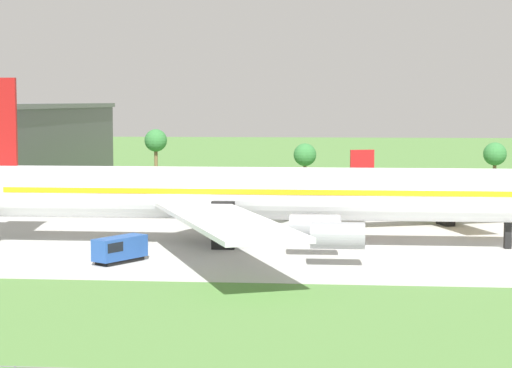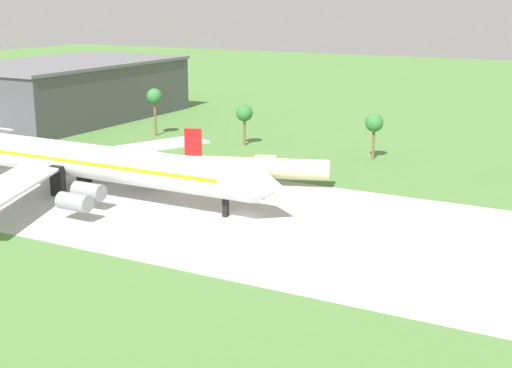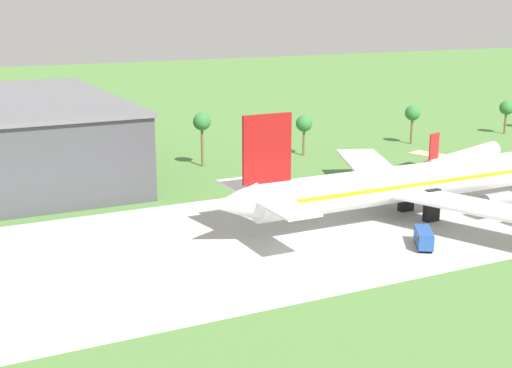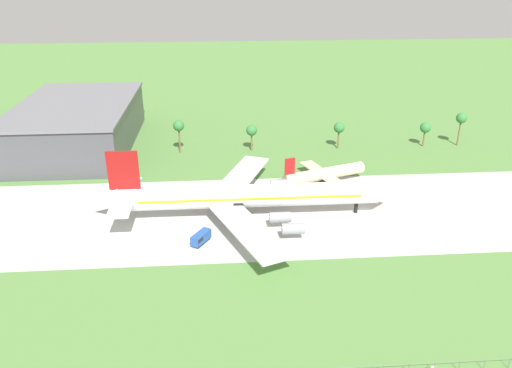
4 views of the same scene
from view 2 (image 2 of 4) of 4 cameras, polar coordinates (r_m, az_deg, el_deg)
name	(u,v)px [view 2 (image 2 of 4)]	position (r m, az deg, el deg)	size (l,w,h in m)	color
ground_plane	(242,217)	(104.94, -1.12, -2.64)	(600.00, 600.00, 0.00)	#517F3D
taxiway_strip	(242,217)	(104.94, -1.12, -2.64)	(320.00, 44.00, 0.02)	#B2B2AD
jet_airliner	(79,160)	(119.91, -14.01, 1.87)	(74.86, 59.25, 18.02)	white
regional_aircraft	(257,168)	(121.58, 0.04, 1.33)	(24.50, 22.38, 9.60)	beige
terminal_building	(68,90)	(196.51, -14.78, 7.28)	(36.72, 61.20, 15.10)	#47474C
palm_tree_row	(364,120)	(143.45, 8.61, 5.12)	(98.59, 3.60, 11.56)	brown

